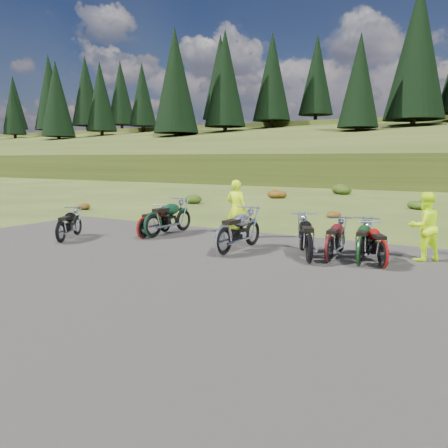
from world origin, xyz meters
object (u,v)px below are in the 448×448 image
Objects in this scene: motorcycle_0 at (61,244)px; person_middle at (236,210)px; motorcycle_3 at (223,257)px; motorcycle_7 at (359,267)px.

motorcycle_0 is 5.46m from person_middle.
motorcycle_3 reaches higher than motorcycle_7.
motorcycle_3 is (5.15, 0.86, 0.00)m from motorcycle_0.
person_middle reaches higher than motorcycle_3.
motorcycle_3 is 3.38m from motorcycle_7.
motorcycle_7 is at bearing -76.10° from motorcycle_3.
motorcycle_3 reaches higher than motorcycle_0.
person_middle reaches higher than motorcycle_0.
person_middle is (4.15, 3.43, 0.93)m from motorcycle_0.
motorcycle_7 is at bearing -106.25° from motorcycle_0.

